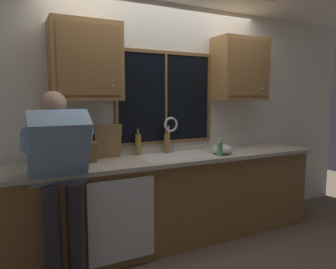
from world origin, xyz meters
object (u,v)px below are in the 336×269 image
Objects in this scene: knife_block at (90,151)px; mixing_bowl at (222,149)px; cutting_board at (108,141)px; bottle_tall_clear at (167,143)px; soap_dispenser at (220,149)px; person_standing at (59,170)px; bottle_green_glass at (138,144)px.

knife_block is 1.40× the size of mixing_bowl.
cutting_board is 1.22m from mixing_bowl.
mixing_bowl is 0.82× the size of bottle_tall_clear.
knife_block is 1.65× the size of soap_dispenser.
knife_block is (0.33, 0.42, 0.06)m from person_standing.
bottle_green_glass is (0.87, 0.55, 0.07)m from person_standing.
person_standing is 4.93× the size of knife_block.
cutting_board is 1.53× the size of mixing_bowl.
soap_dispenser is at bearing -44.16° from bottle_tall_clear.
soap_dispenser is at bearing -12.39° from knife_block.
soap_dispenser is 0.58m from bottle_tall_clear.
person_standing reaches higher than soap_dispenser.
mixing_bowl is 0.12m from soap_dispenser.
knife_block is 1.40m from mixing_bowl.
person_standing reaches higher than mixing_bowl.
mixing_bowl is 0.91m from bottle_green_glass.
soap_dispenser reaches higher than mixing_bowl.
knife_block is at bearing -172.17° from bottle_tall_clear.
mixing_bowl is at bearing -8.65° from knife_block.
soap_dispenser is (-0.09, -0.07, 0.02)m from mixing_bowl.
cutting_board is 1.25× the size of bottle_tall_clear.
person_standing is at bearing -172.90° from mixing_bowl.
person_standing is 0.54m from knife_block.
cutting_board is (0.21, 0.12, 0.06)m from knife_block.
cutting_board is at bearing 45.05° from person_standing.
person_standing reaches higher than knife_block.
bottle_green_glass is (-0.84, 0.34, 0.07)m from mixing_bowl.
bottle_green_glass is 1.04× the size of bottle_tall_clear.
bottle_green_glass is at bearing 13.43° from knife_block.
knife_block is 0.89m from bottle_tall_clear.
knife_block reaches higher than soap_dispenser.
person_standing is at bearing -127.91° from knife_block.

